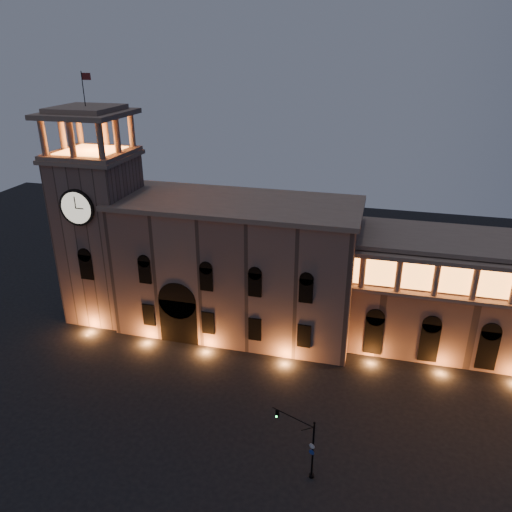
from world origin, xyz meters
name	(u,v)px	position (x,y,z in m)	size (l,w,h in m)	color
ground	(193,442)	(0.00, 0.00, 0.00)	(160.00, 160.00, 0.00)	black
government_building	(236,266)	(-2.08, 21.93, 8.77)	(30.80, 12.80, 17.60)	#7C5E51
clock_tower	(101,230)	(-20.50, 20.98, 12.50)	(9.80, 9.80, 32.40)	#7C5E51
traffic_light	(305,445)	(10.94, -0.98, 3.25)	(4.22, 1.90, 6.19)	black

